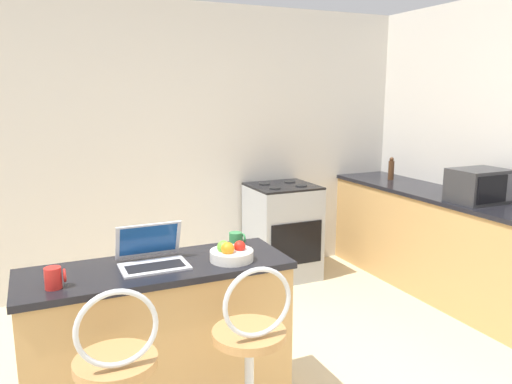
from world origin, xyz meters
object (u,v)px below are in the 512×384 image
Objects in this scene: bar_stool_far at (251,377)px; laptop at (152,254)px; fruit_bowl at (231,253)px; mug_green at (236,240)px; mug_red at (54,278)px; stove_range at (282,231)px; pepper_mill at (391,169)px; microwave at (479,186)px.

laptop reaches higher than bar_stool_far.
bar_stool_far is at bearing -100.45° from fruit_bowl.
mug_green is at bearing 61.35° from fruit_bowl.
mug_red is (-0.98, -0.22, 0.00)m from mug_green.
bar_stool_far is 1.00m from mug_red.
mug_green is at bearing -124.88° from stove_range.
bar_stool_far reaches higher than mug_green.
pepper_mill reaches higher than bar_stool_far.
mug_red is at bearing -167.15° from mug_green.
microwave is at bearing 8.46° from laptop.
microwave is 3.27m from mug_red.
microwave is 1.82m from stove_range.
bar_stool_far is 0.81m from mug_green.
bar_stool_far reaches higher than stove_range.
bar_stool_far is 2.41× the size of microwave.
laptop is at bearing -150.97° from pepper_mill.
fruit_bowl is at bearing 1.73° from mug_red.
stove_range is at bearing 55.12° from mug_green.
fruit_bowl reaches higher than stove_range.
laptop is 0.41m from fruit_bowl.
pepper_mill is at bearing 40.33° from bar_stool_far.
mug_red is (-0.48, -0.14, -0.00)m from laptop.
microwave is at bearing 8.22° from mug_green.
laptop is 0.50m from mug_red.
pepper_mill is at bearing 87.53° from microwave.
laptop is 2.45m from stove_range.
fruit_bowl is (0.08, 0.44, 0.45)m from bar_stool_far.
pepper_mill is (2.80, 1.55, 0.06)m from laptop.
mug_red is at bearing -138.67° from stove_range.
mug_red is at bearing -152.67° from pepper_mill.
mug_red is (-0.79, 0.42, 0.46)m from bar_stool_far.
fruit_bowl is (-1.26, -1.84, 0.50)m from stove_range.
stove_range is (1.34, 2.29, -0.05)m from bar_stool_far.
fruit_bowl reaches higher than mug_green.
bar_stool_far is 2.68m from microwave.
fruit_bowl is at bearing -124.26° from stove_range.
stove_range is at bearing 46.37° from laptop.
bar_stool_far is 0.79m from laptop.
stove_range is 1.29m from pepper_mill.
bar_stool_far is at bearing -106.47° from mug_green.
laptop is 0.77× the size of microwave.
pepper_mill is at bearing -8.84° from stove_range.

